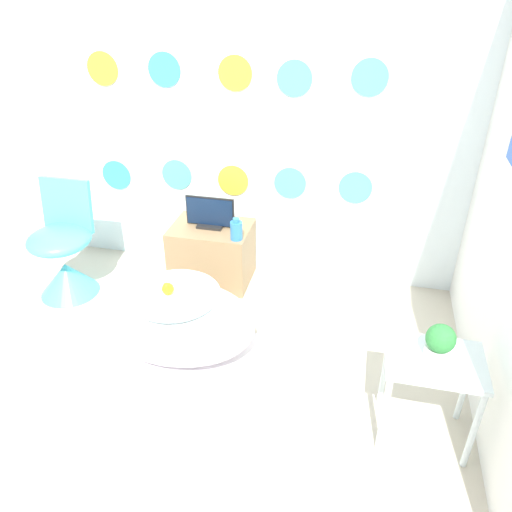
{
  "coord_description": "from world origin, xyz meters",
  "views": [
    {
      "loc": [
        0.97,
        -1.52,
        2.17
      ],
      "look_at": [
        0.41,
        0.9,
        0.7
      ],
      "focal_mm": 35.0,
      "sensor_mm": 36.0,
      "label": 1
    }
  ],
  "objects_px": {
    "tv": "(210,214)",
    "vase": "(236,230)",
    "chair": "(65,259)",
    "bathtub": "(178,321)",
    "potted_plant_left": "(440,343)"
  },
  "relations": [
    {
      "from": "bathtub",
      "to": "vase",
      "type": "xyz_separation_m",
      "value": [
        0.2,
        0.7,
        0.31
      ]
    },
    {
      "from": "bathtub",
      "to": "tv",
      "type": "bearing_deg",
      "value": 92.57
    },
    {
      "from": "tv",
      "to": "chair",
      "type": "bearing_deg",
      "value": -157.55
    },
    {
      "from": "chair",
      "to": "tv",
      "type": "height_order",
      "value": "chair"
    },
    {
      "from": "bathtub",
      "to": "chair",
      "type": "relative_size",
      "value": 1.18
    },
    {
      "from": "bathtub",
      "to": "chair",
      "type": "height_order",
      "value": "chair"
    },
    {
      "from": "vase",
      "to": "potted_plant_left",
      "type": "relative_size",
      "value": 0.84
    },
    {
      "from": "bathtub",
      "to": "potted_plant_left",
      "type": "height_order",
      "value": "potted_plant_left"
    },
    {
      "from": "chair",
      "to": "vase",
      "type": "bearing_deg",
      "value": 12.32
    },
    {
      "from": "tv",
      "to": "vase",
      "type": "relative_size",
      "value": 2.24
    },
    {
      "from": "bathtub",
      "to": "vase",
      "type": "relative_size",
      "value": 6.07
    },
    {
      "from": "chair",
      "to": "potted_plant_left",
      "type": "height_order",
      "value": "chair"
    },
    {
      "from": "tv",
      "to": "bathtub",
      "type": "bearing_deg",
      "value": -87.43
    },
    {
      "from": "tv",
      "to": "potted_plant_left",
      "type": "bearing_deg",
      "value": -38.18
    },
    {
      "from": "vase",
      "to": "bathtub",
      "type": "bearing_deg",
      "value": -106.0
    }
  ]
}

